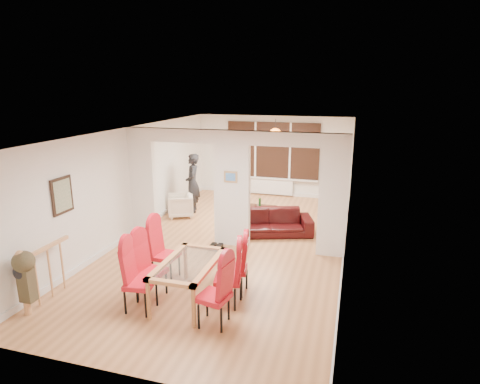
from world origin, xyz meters
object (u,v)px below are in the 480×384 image
at_px(bowl, 259,206).
at_px(dining_chair_la, 140,278).
at_px(armchair, 180,205).
at_px(dining_chair_rc, 235,265).
at_px(person, 193,183).
at_px(dining_chair_lc, 165,251).
at_px(dining_table, 189,281).
at_px(dining_chair_rb, 228,274).
at_px(television, 330,206).
at_px(bottle, 260,202).
at_px(dining_chair_lb, 151,268).
at_px(sofa, 269,222).
at_px(dining_chair_ra, 214,292).
at_px(coffee_table, 257,211).

bearing_deg(bowl, dining_chair_la, -97.21).
bearing_deg(armchair, dining_chair_rc, 11.64).
height_order(dining_chair_la, person, person).
bearing_deg(dining_chair_rc, dining_chair_lc, 164.98).
xyz_separation_m(dining_table, dining_chair_rb, (0.65, 0.08, 0.18)).
height_order(television, bottle, television).
bearing_deg(dining_chair_lb, person, 112.92).
bearing_deg(dining_chair_rc, bottle, 87.41).
height_order(sofa, armchair, armchair).
xyz_separation_m(dining_table, bowl, (0.04, 4.82, -0.08)).
xyz_separation_m(dining_chair_lc, dining_chair_ra, (1.36, -1.15, -0.01)).
bearing_deg(person, dining_chair_ra, 3.68).
xyz_separation_m(dining_chair_lc, dining_chair_rc, (1.38, -0.11, -0.04)).
bearing_deg(sofa, bowl, 94.92).
bearing_deg(person, television, 78.58).
bearing_deg(dining_chair_lb, dining_chair_rb, 14.96).
xyz_separation_m(dining_chair_rb, bowl, (-0.62, 4.74, -0.26)).
bearing_deg(dining_chair_lb, dining_chair_lc, 104.16).
height_order(bottle, bowl, bottle).
bearing_deg(dining_chair_lc, dining_chair_lb, -79.93).
distance_m(dining_chair_rb, bottle, 4.77).
height_order(dining_chair_lc, dining_chair_ra, dining_chair_lc).
bearing_deg(armchair, dining_table, 1.40).
height_order(dining_chair_ra, sofa, dining_chair_ra).
bearing_deg(bowl, coffee_table, 149.79).
height_order(dining_table, coffee_table, dining_table).
distance_m(armchair, coffee_table, 2.14).
bearing_deg(bottle, bowl, 160.21).
bearing_deg(dining_chair_ra, dining_chair_rb, 98.98).
bearing_deg(television, dining_chair_lc, 133.70).
height_order(dining_chair_ra, bowl, dining_chair_ra).
xyz_separation_m(person, television, (3.81, 0.71, -0.56)).
bearing_deg(dining_chair_ra, bowl, 107.44).
bearing_deg(dining_chair_rb, person, 107.27).
relative_size(television, coffee_table, 0.93).
bearing_deg(television, sofa, 128.10).
distance_m(dining_chair_ra, sofa, 4.00).
bearing_deg(dining_table, dining_chair_lb, -174.24).
distance_m(dining_chair_la, dining_chair_rc, 1.61).
height_order(dining_chair_lc, television, dining_chair_lc).
bearing_deg(dining_chair_la, sofa, 64.17).
relative_size(dining_chair_rc, coffee_table, 0.98).
relative_size(dining_chair_la, armchair, 1.62).
bearing_deg(sofa, person, 136.12).
relative_size(dining_chair_la, dining_chair_ra, 1.02).
relative_size(dining_chair_lb, armchair, 1.59).
bearing_deg(bottle, dining_chair_lc, -100.68).
distance_m(dining_chair_ra, person, 5.76).
bearing_deg(television, dining_chair_rb, 149.31).
height_order(television, coffee_table, television).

